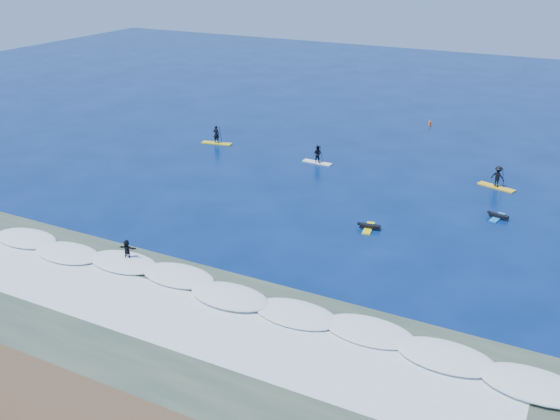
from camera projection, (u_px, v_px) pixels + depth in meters
The scene contains 11 objects.
ground at pixel (294, 227), 43.47m from camera, with size 160.00×160.00×0.00m, color #031B47.
shallow_water at pixel (174, 330), 32.05m from camera, with size 90.00×13.00×0.01m, color #314337.
breaking_wave at pixel (216, 294), 35.32m from camera, with size 40.00×6.00×0.30m, color white.
whitewater at pixel (186, 320), 32.87m from camera, with size 34.00×5.00×0.02m, color silver.
sup_paddler_left at pixel (216, 137), 61.00m from camera, with size 3.10×1.27×2.11m.
sup_paddler_center at pixel (317, 156), 55.68m from camera, with size 2.73×0.82×1.89m.
sup_paddler_right at pixel (498, 178), 50.09m from camera, with size 3.10×1.60×2.11m.
prone_paddler_near at pixel (369, 227), 43.17m from camera, with size 1.63×2.11×0.43m.
prone_paddler_far at pixel (498, 216), 44.82m from camera, with size 1.56×2.02×0.41m.
wave_surfer at pixel (127, 251), 38.52m from camera, with size 1.91×0.86×1.33m.
marker_buoy at pixel (430, 123), 66.99m from camera, with size 0.30×0.30×0.71m.
Camera 1 is at (17.18, -35.46, 18.42)m, focal length 40.00 mm.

